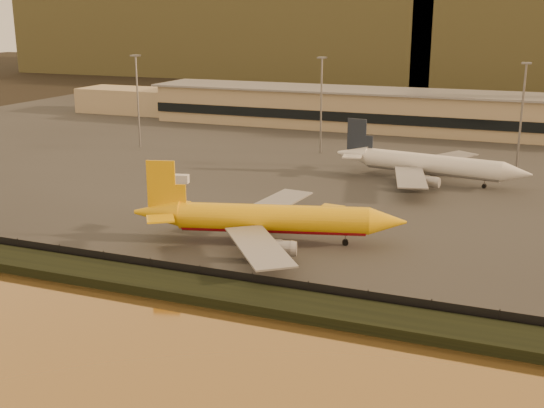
{
  "coord_description": "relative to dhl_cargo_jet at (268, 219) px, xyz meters",
  "views": [
    {
      "loc": [
        44.2,
        -92.24,
        36.43
      ],
      "look_at": [
        2.94,
        12.0,
        5.02
      ],
      "focal_mm": 45.0,
      "sensor_mm": 36.0,
      "label": 1
    }
  ],
  "objects": [
    {
      "name": "perimeter_fence",
      "position": [
        -4.67,
        -18.96,
        -2.88
      ],
      "size": [
        300.0,
        0.05,
        2.2
      ],
      "primitive_type": "cube",
      "color": "black",
      "rests_on": "tarmac"
    },
    {
      "name": "terminal_building",
      "position": [
        -19.19,
        119.59,
        2.06
      ],
      "size": [
        202.0,
        25.0,
        12.6
      ],
      "color": "tan",
      "rests_on": "tarmac"
    },
    {
      "name": "white_narrowbody_jet",
      "position": [
        17.38,
        52.53,
        -0.18
      ],
      "size": [
        44.35,
        42.86,
        12.76
      ],
      "rotation": [
        0.0,
        0.0,
        -0.15
      ],
      "color": "white",
      "rests_on": "tarmac"
    },
    {
      "name": "dhl_cargo_jet",
      "position": [
        0.0,
        0.0,
        0.0
      ],
      "size": [
        44.04,
        42.18,
        13.34
      ],
      "rotation": [
        0.0,
        0.0,
        0.27
      ],
      "color": "#F2B40C",
      "rests_on": "tarmac"
    },
    {
      "name": "embankment",
      "position": [
        -4.67,
        -22.96,
        -3.48
      ],
      "size": [
        320.0,
        7.0,
        1.4
      ],
      "primitive_type": "cube",
      "color": "black",
      "rests_on": "ground"
    },
    {
      "name": "ground",
      "position": [
        -4.67,
        -5.96,
        -4.18
      ],
      "size": [
        900.0,
        900.0,
        0.0
      ],
      "primitive_type": "plane",
      "color": "black",
      "rests_on": "ground"
    },
    {
      "name": "gse_vehicle_yellow",
      "position": [
        5.36,
        19.05,
        -3.06
      ],
      "size": [
        4.27,
        2.24,
        1.85
      ],
      "primitive_type": "cube",
      "rotation": [
        0.0,
        0.0,
        -0.1
      ],
      "color": "#F2B40C",
      "rests_on": "tarmac"
    },
    {
      "name": "distant_hills",
      "position": [
        -25.41,
        334.04,
        27.21
      ],
      "size": [
        470.0,
        160.0,
        70.0
      ],
      "color": "brown",
      "rests_on": "ground"
    },
    {
      "name": "tarmac",
      "position": [
        -4.67,
        89.04,
        -4.08
      ],
      "size": [
        320.0,
        220.0,
        0.2
      ],
      "primitive_type": "cube",
      "color": "#2D2D2D",
      "rests_on": "ground"
    },
    {
      "name": "gse_vehicle_white",
      "position": [
        -33.56,
        30.64,
        -3.05
      ],
      "size": [
        4.48,
        2.8,
        1.87
      ],
      "primitive_type": "cube",
      "rotation": [
        0.0,
        0.0,
        0.24
      ],
      "color": "white",
      "rests_on": "tarmac"
    },
    {
      "name": "apron_light_masts",
      "position": [
        10.33,
        69.04,
        11.52
      ],
      "size": [
        152.2,
        12.2,
        25.4
      ],
      "color": "slate",
      "rests_on": "tarmac"
    }
  ]
}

